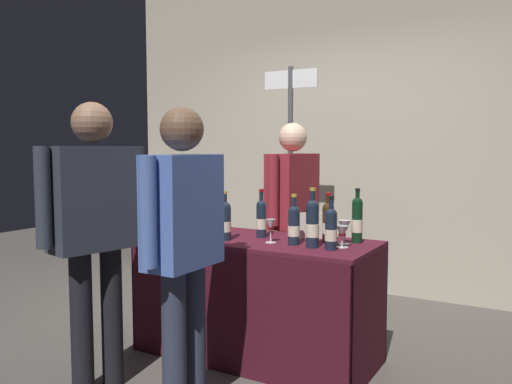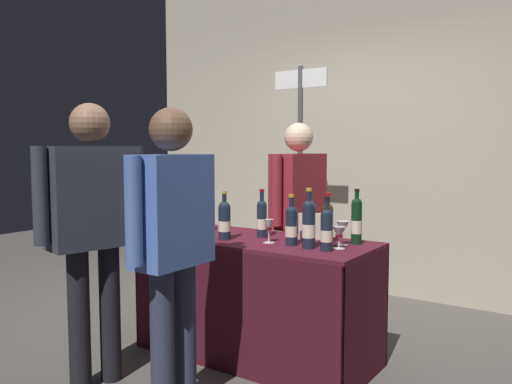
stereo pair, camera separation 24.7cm
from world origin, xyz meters
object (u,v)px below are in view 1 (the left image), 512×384
taster_foreground_right (183,236)px  wine_glass_mid (342,232)px  featured_wine_bottle (261,218)px  booth_signpost (290,164)px  tasting_table (256,277)px  wine_glass_near_vendor (345,227)px  display_bottle_0 (190,215)px  wine_glass_near_taster (271,226)px  vendor_presenter (292,206)px

taster_foreground_right → wine_glass_mid: bearing=-30.6°
taster_foreground_right → featured_wine_bottle: bearing=4.9°
wine_glass_mid → booth_signpost: booth_signpost is taller
wine_glass_mid → featured_wine_bottle: bearing=173.4°
featured_wine_bottle → wine_glass_mid: bearing=-6.6°
tasting_table → wine_glass_near_vendor: bearing=9.1°
featured_wine_bottle → wine_glass_mid: featured_wine_bottle is taller
tasting_table → display_bottle_0: (-0.44, -0.11, 0.39)m
wine_glass_mid → booth_signpost: (-0.88, 1.11, 0.36)m
booth_signpost → wine_glass_near_taster: bearing=-69.2°
tasting_table → wine_glass_near_taster: bearing=-28.8°
display_bottle_0 → booth_signpost: (0.15, 1.21, 0.31)m
featured_wine_bottle → vendor_presenter: vendor_presenter is taller
display_bottle_0 → wine_glass_mid: 1.04m
tasting_table → booth_signpost: bearing=105.1°
tasting_table → taster_foreground_right: bearing=-84.5°
wine_glass_mid → wine_glass_near_taster: (-0.44, -0.07, 0.01)m
featured_wine_bottle → booth_signpost: bearing=106.2°
taster_foreground_right → booth_signpost: 2.01m
wine_glass_near_vendor → taster_foreground_right: (-0.48, -0.95, 0.04)m
featured_wine_bottle → taster_foreground_right: 0.92m
featured_wine_bottle → vendor_presenter: size_ratio=0.20×
featured_wine_bottle → display_bottle_0: 0.48m
tasting_table → wine_glass_mid: 0.68m
tasting_table → wine_glass_mid: (0.59, -0.01, 0.34)m
wine_glass_near_vendor → wine_glass_near_taster: 0.45m
featured_wine_bottle → vendor_presenter: 0.57m
featured_wine_bottle → taster_foreground_right: bearing=-85.4°
taster_foreground_right → wine_glass_near_taster: bearing=-4.9°
vendor_presenter → booth_signpost: 0.61m
featured_wine_bottle → tasting_table: bearing=-98.8°
featured_wine_bottle → wine_glass_mid: (0.58, -0.07, -0.04)m
wine_glass_near_taster → wine_glass_mid: bearing=9.2°
vendor_presenter → booth_signpost: booth_signpost is taller
wine_glass_mid → vendor_presenter: bearing=134.9°
wine_glass_near_taster → booth_signpost: (-0.45, 1.18, 0.35)m
wine_glass_near_taster → booth_signpost: 1.31m
wine_glass_mid → vendor_presenter: size_ratio=0.08×
wine_glass_near_vendor → wine_glass_near_taster: size_ratio=1.01×
tasting_table → taster_foreground_right: size_ratio=0.99×
taster_foreground_right → booth_signpost: booth_signpost is taller
tasting_table → vendor_presenter: (-0.04, 0.62, 0.40)m
taster_foreground_right → display_bottle_0: bearing=35.3°
wine_glass_near_vendor → wine_glass_near_taster: wine_glass_near_vendor is taller
wine_glass_near_taster → vendor_presenter: bearing=105.4°
display_bottle_0 → wine_glass_near_vendor: bearing=11.4°
display_bottle_0 → wine_glass_near_vendor: (1.01, 0.20, -0.03)m
display_bottle_0 → wine_glass_near_taster: display_bottle_0 is taller
wine_glass_mid → tasting_table: bearing=178.8°
wine_glass_mid → display_bottle_0: bearing=-174.5°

